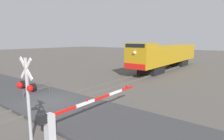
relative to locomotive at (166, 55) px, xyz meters
The scene contains 8 objects.
ground_plane 19.76m from the locomotive, 90.00° to the right, with size 160.00×160.00×0.00m, color #514C47.
rail_track_left 19.76m from the locomotive, 92.09° to the right, with size 0.08×80.00×0.15m, color #59544C.
rail_track_right 19.76m from the locomotive, 87.91° to the right, with size 0.08×80.00×0.15m, color #59544C.
road_surface 19.75m from the locomotive, 90.00° to the right, with size 36.00×4.77×0.16m, color #38383A.
locomotive is the anchor object (origin of this frame).
crossing_signal 23.25m from the locomotive, 81.86° to the right, with size 1.18×0.33×3.62m.
crossing_gate 21.83m from the locomotive, 79.43° to the right, with size 0.36×7.16×1.31m.
guard_railing 19.47m from the locomotive, 97.54° to the right, with size 0.08×2.27×0.95m.
Camera 1 is at (10.80, -7.20, 4.32)m, focal length 30.25 mm.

